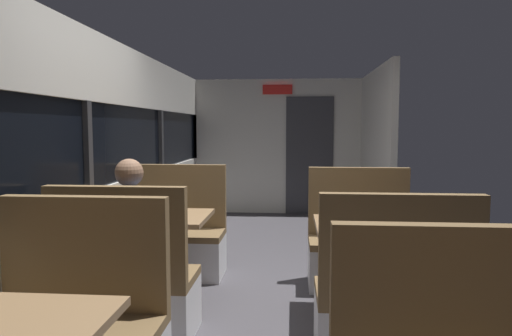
{
  "coord_description": "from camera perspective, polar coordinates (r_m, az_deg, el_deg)",
  "views": [
    {
      "loc": [
        0.26,
        -3.64,
        1.48
      ],
      "look_at": [
        -0.27,
        2.97,
        0.89
      ],
      "focal_mm": 31.94,
      "sensor_mm": 36.0,
      "label": 1
    }
  ],
  "objects": [
    {
      "name": "bench_mid_window_facing_end",
      "position": [
        3.44,
        -15.9,
        -14.69
      ],
      "size": [
        0.95,
        0.5,
        1.1
      ],
      "color": "silver",
      "rests_on": "ground_plane"
    },
    {
      "name": "bench_mid_window_facing_entry",
      "position": [
        4.72,
        -9.88,
        -9.12
      ],
      "size": [
        0.95,
        0.5,
        1.1
      ],
      "color": "silver",
      "rests_on": "ground_plane"
    },
    {
      "name": "carriage_end_bulkhead",
      "position": [
        7.84,
        3.12,
        2.58
      ],
      "size": [
        2.9,
        0.11,
        2.3
      ],
      "color": "beige",
      "rests_on": "ground_plane"
    },
    {
      "name": "dining_table_mid_window",
      "position": [
        3.99,
        -12.47,
        -7.19
      ],
      "size": [
        0.9,
        0.7,
        0.74
      ],
      "color": "#9E9EA3",
      "rests_on": "ground_plane"
    },
    {
      "name": "bench_rear_aisle_facing_entry",
      "position": [
        4.42,
        12.86,
        -10.13
      ],
      "size": [
        0.95,
        0.5,
        1.1
      ],
      "color": "silver",
      "rests_on": "ground_plane"
    },
    {
      "name": "carriage_aisle_panel_right",
      "position": [
        6.75,
        14.75,
        2.12
      ],
      "size": [
        0.08,
        2.4,
        2.3
      ],
      "primitive_type": "cube",
      "color": "beige",
      "rests_on": "ground_plane"
    },
    {
      "name": "ground_plane",
      "position": [
        3.94,
        0.46,
        -17.14
      ],
      "size": [
        3.3,
        9.2,
        0.02
      ],
      "primitive_type": "cube",
      "color": "#423F44"
    },
    {
      "name": "bench_rear_aisle_facing_end",
      "position": [
        3.12,
        16.7,
        -16.83
      ],
      "size": [
        0.95,
        0.5,
        1.1
      ],
      "color": "silver",
      "rests_on": "ground_plane"
    },
    {
      "name": "carriage_window_panel_left",
      "position": [
        4.04,
        -20.55,
        -0.52
      ],
      "size": [
        0.09,
        8.48,
        2.3
      ],
      "color": "beige",
      "rests_on": "ground_plane"
    },
    {
      "name": "dining_table_rear_aisle",
      "position": [
        3.68,
        14.53,
        -8.29
      ],
      "size": [
        0.9,
        0.7,
        0.74
      ],
      "color": "#9E9EA3",
      "rests_on": "ground_plane"
    },
    {
      "name": "seated_passenger",
      "position": [
        3.44,
        -15.56,
        -11.02
      ],
      "size": [
        0.47,
        0.55,
        1.26
      ],
      "color": "#26262D",
      "rests_on": "ground_plane"
    }
  ]
}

